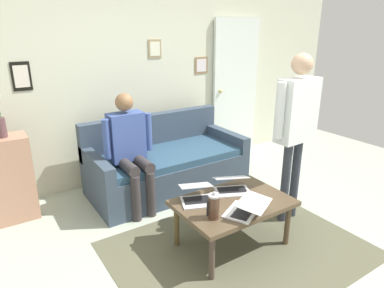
% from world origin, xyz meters
% --- Properties ---
extents(ground_plane, '(7.68, 7.68, 0.00)m').
position_xyz_m(ground_plane, '(0.00, 0.00, 0.00)').
color(ground_plane, '#A9B39F').
extents(area_rug, '(2.20, 1.67, 0.01)m').
position_xyz_m(area_rug, '(-0.01, -0.07, 0.00)').
color(area_rug, '#575641').
rests_on(area_rug, ground_plane).
extents(back_wall, '(7.04, 0.11, 2.70)m').
position_xyz_m(back_wall, '(0.00, -2.20, 1.35)').
color(back_wall, beige).
rests_on(back_wall, ground_plane).
extents(interior_door, '(0.82, 0.09, 2.05)m').
position_xyz_m(interior_door, '(-1.62, -2.11, 1.02)').
color(interior_door, silver).
rests_on(interior_door, ground_plane).
extents(couch, '(1.87, 0.90, 0.88)m').
position_xyz_m(couch, '(-0.08, -1.55, 0.31)').
color(couch, '#374454').
rests_on(couch, ground_plane).
extents(coffee_table, '(1.01, 0.69, 0.45)m').
position_xyz_m(coffee_table, '(-0.01, -0.17, 0.40)').
color(coffee_table, brown).
rests_on(coffee_table, ground_plane).
extents(laptop_left, '(0.41, 0.40, 0.15)m').
position_xyz_m(laptop_left, '(-0.13, -0.34, 0.50)').
color(laptop_left, silver).
rests_on(laptop_left, coffee_table).
extents(laptop_center, '(0.38, 0.40, 0.15)m').
position_xyz_m(laptop_center, '(0.26, -0.36, 0.50)').
color(laptop_center, silver).
rests_on(laptop_center, coffee_table).
extents(laptop_right, '(0.43, 0.44, 0.14)m').
position_xyz_m(laptop_right, '(0.05, 0.05, 0.50)').
color(laptop_right, silver).
rests_on(laptop_right, coffee_table).
extents(french_press, '(0.12, 0.09, 0.24)m').
position_xyz_m(french_press, '(0.31, -0.04, 0.56)').
color(french_press, '#4C3323').
rests_on(french_press, coffee_table).
extents(side_shelf, '(0.42, 0.32, 0.90)m').
position_xyz_m(side_shelf, '(1.60, -1.80, 0.45)').
color(side_shelf, tan).
rests_on(side_shelf, ground_plane).
extents(flower_vase, '(0.10, 0.10, 0.43)m').
position_xyz_m(flower_vase, '(1.59, -1.80, 1.03)').
color(flower_vase, brown).
rests_on(flower_vase, side_shelf).
extents(person_standing, '(0.60, 0.22, 1.70)m').
position_xyz_m(person_standing, '(-0.80, -0.22, 1.09)').
color(person_standing, '#323843').
rests_on(person_standing, ground_plane).
extents(person_seated, '(0.55, 0.51, 1.28)m').
position_xyz_m(person_seated, '(0.47, -1.33, 0.73)').
color(person_seated, '#363132').
rests_on(person_seated, ground_plane).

